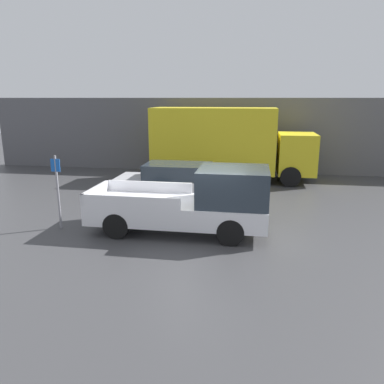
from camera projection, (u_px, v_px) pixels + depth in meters
The scene contains 6 objects.
ground_plane at pixel (202, 236), 11.47m from camera, with size 60.00×60.00×0.00m, color #3D3D3F.
building_wall at pixel (228, 136), 20.94m from camera, with size 28.00×0.15×4.11m.
pickup_truck at pixel (196, 202), 11.57m from camera, with size 5.50×2.10×2.07m.
car at pixel (176, 181), 15.45m from camera, with size 4.85×1.92×1.49m.
delivery_truck at pixel (226, 142), 18.84m from camera, with size 8.06×2.37×3.63m.
parking_sign at pixel (58, 188), 11.82m from camera, with size 0.30×0.07×2.37m.
Camera 1 is at (1.45, -10.70, 4.11)m, focal length 35.00 mm.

